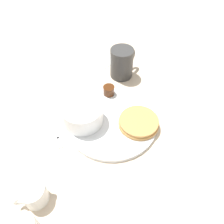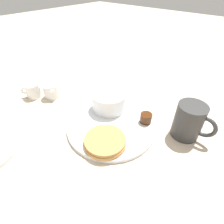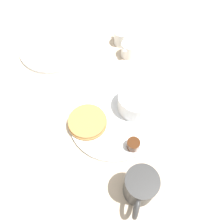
{
  "view_description": "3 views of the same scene",
  "coord_description": "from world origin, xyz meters",
  "px_view_note": "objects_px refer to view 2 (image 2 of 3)",
  "views": [
    {
      "loc": [
        -0.29,
        -0.26,
        0.5
      ],
      "look_at": [
        0.01,
        0.01,
        0.03
      ],
      "focal_mm": 35.0,
      "sensor_mm": 36.0,
      "label": 1
    },
    {
      "loc": [
        0.25,
        -0.29,
        0.37
      ],
      "look_at": [
        -0.01,
        0.01,
        0.05
      ],
      "focal_mm": 28.0,
      "sensor_mm": 36.0,
      "label": 2
    },
    {
      "loc": [
        0.3,
        0.08,
        0.57
      ],
      "look_at": [
        -0.01,
        -0.01,
        0.03
      ],
      "focal_mm": 35.0,
      "sensor_mm": 36.0,
      "label": 3
    }
  ],
  "objects_px": {
    "plate": "(111,125)",
    "creamer_pitcher_far": "(33,90)",
    "fork": "(100,98)",
    "bowl": "(109,100)",
    "coffee_mug": "(189,121)",
    "creamer_pitcher_near": "(51,91)"
  },
  "relations": [
    {
      "from": "plate",
      "to": "creamer_pitcher_far",
      "type": "xyz_separation_m",
      "value": [
        -0.33,
        -0.07,
        0.02
      ]
    },
    {
      "from": "coffee_mug",
      "to": "creamer_pitcher_near",
      "type": "distance_m",
      "value": 0.48
    },
    {
      "from": "creamer_pitcher_far",
      "to": "fork",
      "type": "distance_m",
      "value": 0.25
    },
    {
      "from": "creamer_pitcher_far",
      "to": "creamer_pitcher_near",
      "type": "bearing_deg",
      "value": 39.82
    },
    {
      "from": "creamer_pitcher_near",
      "to": "creamer_pitcher_far",
      "type": "height_order",
      "value": "same"
    },
    {
      "from": "plate",
      "to": "coffee_mug",
      "type": "distance_m",
      "value": 0.22
    },
    {
      "from": "plate",
      "to": "creamer_pitcher_far",
      "type": "height_order",
      "value": "creamer_pitcher_far"
    },
    {
      "from": "creamer_pitcher_far",
      "to": "coffee_mug",
      "type": "bearing_deg",
      "value": 19.72
    },
    {
      "from": "bowl",
      "to": "fork",
      "type": "bearing_deg",
      "value": 157.63
    },
    {
      "from": "bowl",
      "to": "fork",
      "type": "relative_size",
      "value": 0.89
    },
    {
      "from": "plate",
      "to": "bowl",
      "type": "bearing_deg",
      "value": 136.79
    },
    {
      "from": "creamer_pitcher_near",
      "to": "coffee_mug",
      "type": "bearing_deg",
      "value": 16.92
    },
    {
      "from": "bowl",
      "to": "coffee_mug",
      "type": "relative_size",
      "value": 1.0
    },
    {
      "from": "coffee_mug",
      "to": "creamer_pitcher_near",
      "type": "xyz_separation_m",
      "value": [
        -0.45,
        -0.14,
        -0.02
      ]
    },
    {
      "from": "creamer_pitcher_far",
      "to": "fork",
      "type": "xyz_separation_m",
      "value": [
        0.19,
        0.15,
        -0.02
      ]
    },
    {
      "from": "plate",
      "to": "fork",
      "type": "bearing_deg",
      "value": 147.39
    },
    {
      "from": "coffee_mug",
      "to": "creamer_pitcher_far",
      "type": "xyz_separation_m",
      "value": [
        -0.51,
        -0.18,
        -0.02
      ]
    },
    {
      "from": "bowl",
      "to": "fork",
      "type": "distance_m",
      "value": 0.09
    },
    {
      "from": "bowl",
      "to": "plate",
      "type": "bearing_deg",
      "value": -43.21
    },
    {
      "from": "coffee_mug",
      "to": "creamer_pitcher_far",
      "type": "height_order",
      "value": "coffee_mug"
    },
    {
      "from": "coffee_mug",
      "to": "bowl",
      "type": "bearing_deg",
      "value": -165.54
    },
    {
      "from": "coffee_mug",
      "to": "creamer_pitcher_near",
      "type": "bearing_deg",
      "value": -163.08
    }
  ]
}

